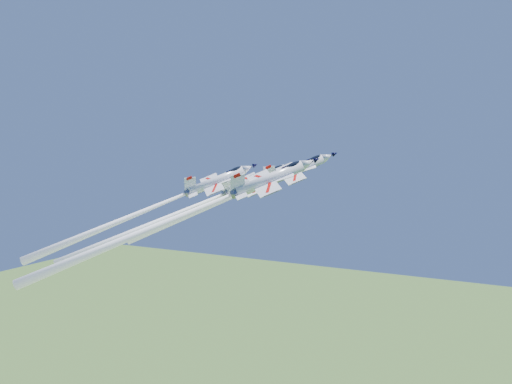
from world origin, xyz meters
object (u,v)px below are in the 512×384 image
at_px(jet_left, 187,210).
at_px(jet_slot, 148,209).
at_px(jet_lead, 240,193).
at_px(jet_right, 179,217).

distance_m(jet_left, jet_slot, 9.40).
height_order(jet_lead, jet_right, jet_right).
xyz_separation_m(jet_left, jet_slot, (-2.43, -9.03, 0.95)).
relative_size(jet_left, jet_right, 0.87).
distance_m(jet_lead, jet_left, 11.83).
xyz_separation_m(jet_lead, jet_slot, (-13.59, -10.48, -2.68)).
bearing_deg(jet_lead, jet_left, -124.57).
distance_m(jet_lead, jet_right, 13.42).
bearing_deg(jet_slot, jet_lead, 85.67).
bearing_deg(jet_lead, jet_slot, -94.33).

